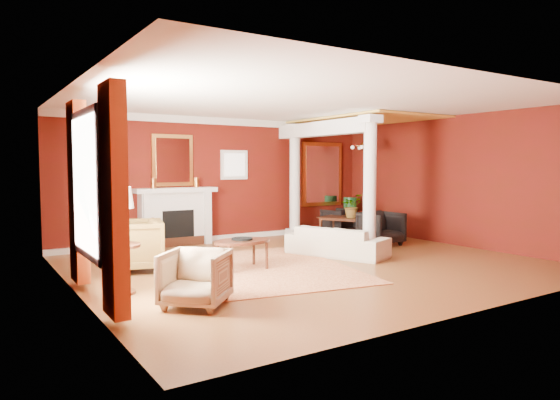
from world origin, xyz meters
TOP-DOWN VIEW (x-y plane):
  - ground at (0.00, 0.00)m, footprint 8.00×8.00m
  - room_shell at (0.00, 0.00)m, footprint 8.04×7.04m
  - fireplace at (-1.30, 3.32)m, footprint 1.85×0.42m
  - overmantel_mirror at (-1.30, 3.45)m, footprint 0.95×0.07m
  - flank_window_left at (-2.85, 3.46)m, footprint 0.70×0.07m
  - flank_window_right at (0.25, 3.46)m, footprint 0.70×0.07m
  - left_window at (-3.89, -0.60)m, footprint 0.21×2.55m
  - column_front at (1.70, 0.30)m, footprint 0.36×0.36m
  - column_back at (1.70, 3.00)m, footprint 0.36×0.36m
  - header_beam at (1.70, 1.90)m, footprint 0.30×3.20m
  - amber_ceiling at (2.85, 1.75)m, footprint 2.30×3.40m
  - dining_mirror at (2.90, 3.45)m, footprint 1.30×0.07m
  - chandelier at (2.90, 1.80)m, footprint 0.60×0.62m
  - crown_trim at (0.00, 3.46)m, footprint 8.00×0.08m
  - base_trim at (0.00, 3.46)m, footprint 8.00×0.08m
  - rug at (-0.89, 0.11)m, footprint 3.36×4.09m
  - sofa at (0.91, 0.37)m, footprint 1.31×2.06m
  - armchair_leopard at (-2.88, 1.13)m, footprint 1.09×1.13m
  - armchair_stripe at (-2.84, -1.42)m, footprint 1.05×1.05m
  - coffee_table at (-1.29, 0.23)m, footprint 1.02×1.02m
  - coffee_book at (-1.37, 0.19)m, footprint 0.15×0.02m
  - side_table at (-3.50, -0.28)m, footprint 0.60×0.60m
  - dining_table at (2.68, 1.95)m, footprint 1.08×1.59m
  - dining_chair_near at (2.61, 0.89)m, footprint 0.81×0.76m
  - dining_chair_far at (2.99, 2.86)m, footprint 0.83×0.79m
  - green_urn at (3.50, 3.00)m, footprint 0.39×0.39m
  - potted_plant at (2.65, 1.94)m, footprint 0.62×0.66m

SIDE VIEW (x-z plane):
  - ground at x=0.00m, z-range 0.00..0.00m
  - rug at x=-0.89m, z-range 0.00..0.01m
  - base_trim at x=0.00m, z-range 0.00..0.12m
  - dining_chair_far at x=2.99m, z-range 0.00..0.73m
  - green_urn at x=3.50m, z-range -0.10..0.84m
  - sofa at x=0.91m, z-range 0.00..0.78m
  - armchair_stripe at x=-2.84m, z-range 0.00..0.79m
  - dining_chair_near at x=2.61m, z-range 0.00..0.82m
  - dining_table at x=2.68m, z-range 0.00..0.84m
  - coffee_table at x=-1.29m, z-range 0.21..0.72m
  - armchair_leopard at x=-2.88m, z-range 0.00..0.96m
  - coffee_book at x=-1.37m, z-range 0.51..0.72m
  - fireplace at x=-1.30m, z-range 0.00..1.29m
  - side_table at x=-3.50m, z-range 0.26..1.76m
  - potted_plant at x=2.65m, z-range 0.84..1.28m
  - left_window at x=-3.89m, z-range 0.12..2.72m
  - column_front at x=1.70m, z-range 0.03..2.83m
  - column_back at x=1.70m, z-range 0.03..2.83m
  - dining_mirror at x=2.90m, z-range 0.70..2.40m
  - flank_window_left at x=-2.85m, z-range 1.45..2.15m
  - flank_window_right at x=0.25m, z-range 1.45..2.15m
  - overmantel_mirror at x=-1.30m, z-range 1.33..2.47m
  - room_shell at x=0.00m, z-range 0.56..3.48m
  - chandelier at x=2.90m, z-range 1.87..2.62m
  - header_beam at x=1.70m, z-range 2.46..2.78m
  - crown_trim at x=0.00m, z-range 2.74..2.90m
  - amber_ceiling at x=2.85m, z-range 2.85..2.89m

